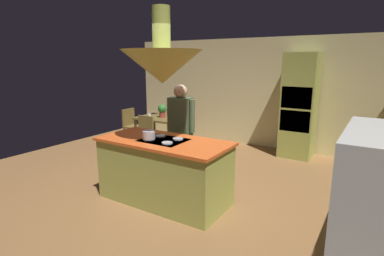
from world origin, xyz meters
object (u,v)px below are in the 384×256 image
Objects in this scene: oven_tower at (299,106)px; person_at_island at (181,128)px; chair_facing_island at (143,133)px; cooking_pot_on_cooktop at (149,135)px; dining_table at (161,122)px; chair_at_corner at (132,124)px; kitchen_island at (164,170)px; potted_plant_on_table at (162,110)px; chair_by_back_wall at (176,123)px; cup_on_table at (149,116)px.

person_at_island is at bearing -117.16° from oven_tower.
cooking_pot_on_cooktop is at bearing -46.24° from chair_facing_island.
oven_tower reaches higher than dining_table.
cooking_pot_on_cooktop is (2.45, -2.23, 0.50)m from chair_at_corner.
dining_table is 0.64× the size of person_at_island.
oven_tower is 2.52× the size of chair_at_corner.
chair_at_corner is (-2.61, 2.10, 0.04)m from kitchen_island.
kitchen_island is 0.88× the size of oven_tower.
person_at_island is 9.20× the size of cooking_pot_on_cooktop.
chair_by_back_wall is at bearing 94.22° from potted_plant_on_table.
dining_table is 2.06m from person_at_island.
chair_by_back_wall is at bearing 78.75° from cup_on_table.
kitchen_island is 3.21m from chair_by_back_wall.
person_at_island reaches higher than potted_plant_on_table.
chair_facing_island is at bearing -94.11° from potted_plant_on_table.
oven_tower is at bearing 22.39° from potted_plant_on_table.
kitchen_island is 1.80× the size of dining_table.
kitchen_island is 2.71m from dining_table.
cooking_pot_on_cooktop is (-1.26, -3.37, -0.09)m from oven_tower.
oven_tower is at bearing 71.27° from kitchen_island.
dining_table is 0.92m from chair_at_corner.
potted_plant_on_table is 1.67× the size of cooking_pot_on_cooktop.
cup_on_table is (-0.16, -0.20, 0.15)m from dining_table.
chair_at_corner is at bearing 137.71° from cooking_pot_on_cooktop.
person_at_island is 2.05m from cup_on_table.
cooking_pot_on_cooktop is at bearing -55.37° from dining_table.
cup_on_table is at bearing -155.61° from oven_tower.
kitchen_island is at bearing -51.01° from dining_table.
cup_on_table is (-0.16, -0.82, 0.30)m from chair_by_back_wall.
oven_tower is at bearing -169.45° from chair_by_back_wall.
chair_at_corner is at bearing -179.48° from potted_plant_on_table.
person_at_island reaches higher than kitchen_island.
cooking_pot_on_cooktop reaches higher than kitchen_island.
cup_on_table is (-2.96, -1.34, -0.29)m from oven_tower.
cup_on_table is at bearing -104.99° from chair_at_corner.
chair_by_back_wall is 9.67× the size of cup_on_table.
chair_by_back_wall is 2.90× the size of potted_plant_on_table.
cup_on_table is at bearing 144.75° from person_at_island.
potted_plant_on_table is 0.32m from cup_on_table.
chair_facing_island reaches higher than cup_on_table.
cooking_pot_on_cooktop is (1.54, -2.85, 0.50)m from chair_by_back_wall.
chair_by_back_wall is at bearing -55.71° from chair_at_corner.
cooking_pot_on_cooktop is (1.70, -2.03, 0.20)m from cup_on_table.
potted_plant_on_table is at bearing 128.12° from kitchen_island.
potted_plant_on_table is at bearing 123.73° from cooking_pot_on_cooktop.
cup_on_table is at bearing -129.24° from dining_table.
kitchen_island is at bearing -51.88° from potted_plant_on_table.
chair_at_corner reaches higher than dining_table.
person_at_island is 1.90× the size of chair_facing_island.
chair_facing_island is 9.67× the size of cup_on_table.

